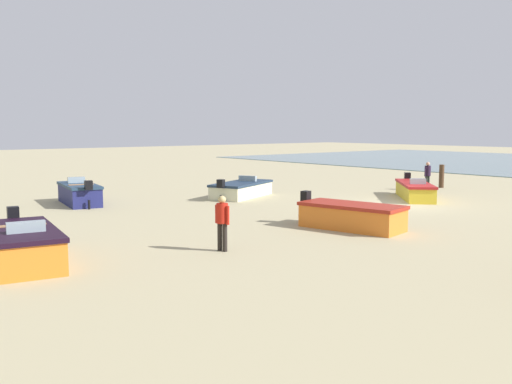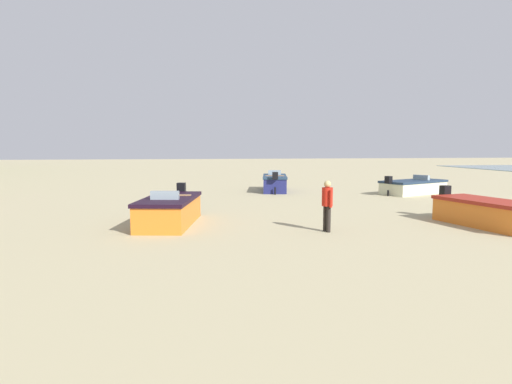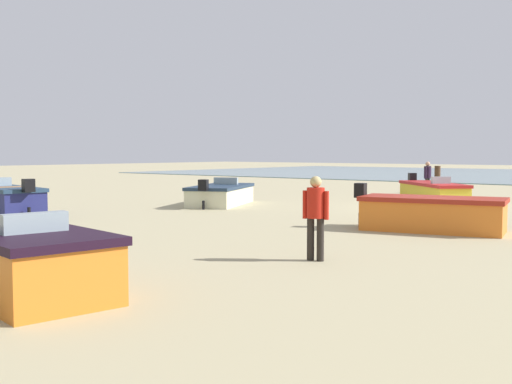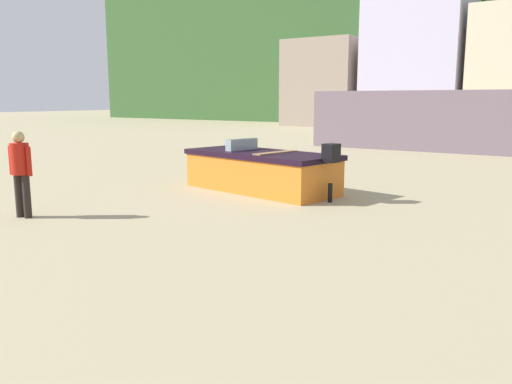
{
  "view_description": "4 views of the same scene",
  "coord_description": "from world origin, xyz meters",
  "px_view_note": "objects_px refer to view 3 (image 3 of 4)",
  "views": [
    {
      "loc": [
        -15.89,
        21.61,
        3.57
      ],
      "look_at": [
        2.73,
        6.33,
        0.82
      ],
      "focal_mm": 39.76,
      "sensor_mm": 36.0,
      "label": 1
    },
    {
      "loc": [
        -15.52,
        16.34,
        2.66
      ],
      "look_at": [
        0.62,
        13.86,
        0.93
      ],
      "focal_mm": 29.87,
      "sensor_mm": 36.0,
      "label": 2
    },
    {
      "loc": [
        -9.18,
        22.05,
        2.08
      ],
      "look_at": [
        2.38,
        7.43,
        0.87
      ],
      "focal_mm": 43.57,
      "sensor_mm": 36.0,
      "label": 3
    },
    {
      "loc": [
        6.28,
        6.61,
        2.2
      ],
      "look_at": [
        2.97,
        11.45,
        1.16
      ],
      "focal_mm": 36.84,
      "sensor_mm": 36.0,
      "label": 4
    }
  ],
  "objects_px": {
    "boat_cream_1": "(221,195)",
    "beach_walker_foreground": "(316,211)",
    "boat_orange_5": "(17,259)",
    "beach_walker_distant": "(428,175)",
    "boat_orange_3": "(432,214)",
    "boat_yellow_0": "(433,192)",
    "boat_navy_6": "(6,201)",
    "mooring_post_near_water": "(437,179)"
  },
  "relations": [
    {
      "from": "boat_yellow_0",
      "to": "boat_cream_1",
      "type": "height_order",
      "value": "boat_yellow_0"
    },
    {
      "from": "boat_orange_3",
      "to": "boat_orange_5",
      "type": "bearing_deg",
      "value": -22.79
    },
    {
      "from": "boat_orange_5",
      "to": "mooring_post_near_water",
      "type": "distance_m",
      "value": 25.6
    },
    {
      "from": "beach_walker_foreground",
      "to": "beach_walker_distant",
      "type": "xyz_separation_m",
      "value": [
        5.62,
        -18.58,
        0.0
      ]
    },
    {
      "from": "boat_orange_3",
      "to": "beach_walker_distant",
      "type": "height_order",
      "value": "beach_walker_distant"
    },
    {
      "from": "boat_yellow_0",
      "to": "boat_cream_1",
      "type": "xyz_separation_m",
      "value": [
        6.09,
        6.34,
        -0.02
      ]
    },
    {
      "from": "boat_yellow_0",
      "to": "boat_orange_3",
      "type": "xyz_separation_m",
      "value": [
        -3.71,
        9.05,
        0.04
      ]
    },
    {
      "from": "boat_navy_6",
      "to": "boat_cream_1",
      "type": "bearing_deg",
      "value": -8.72
    },
    {
      "from": "boat_cream_1",
      "to": "beach_walker_distant",
      "type": "relative_size",
      "value": 2.73
    },
    {
      "from": "boat_orange_3",
      "to": "beach_walker_foreground",
      "type": "distance_m",
      "value": 5.67
    },
    {
      "from": "boat_navy_6",
      "to": "mooring_post_near_water",
      "type": "xyz_separation_m",
      "value": [
        -6.61,
        -19.57,
        0.2
      ]
    },
    {
      "from": "boat_orange_3",
      "to": "beach_walker_distant",
      "type": "xyz_separation_m",
      "value": [
        5.59,
        -12.93,
        0.49
      ]
    },
    {
      "from": "boat_yellow_0",
      "to": "beach_walker_foreground",
      "type": "distance_m",
      "value": 15.17
    },
    {
      "from": "boat_cream_1",
      "to": "beach_walker_distant",
      "type": "distance_m",
      "value": 11.07
    },
    {
      "from": "boat_orange_3",
      "to": "mooring_post_near_water",
      "type": "xyz_separation_m",
      "value": [
        5.82,
        -14.72,
        0.23
      ]
    },
    {
      "from": "boat_yellow_0",
      "to": "boat_cream_1",
      "type": "relative_size",
      "value": 0.94
    },
    {
      "from": "boat_cream_1",
      "to": "beach_walker_foreground",
      "type": "height_order",
      "value": "beach_walker_foreground"
    },
    {
      "from": "boat_yellow_0",
      "to": "boat_orange_5",
      "type": "bearing_deg",
      "value": 50.11
    },
    {
      "from": "boat_orange_3",
      "to": "boat_orange_5",
      "type": "height_order",
      "value": "boat_orange_5"
    },
    {
      "from": "boat_yellow_0",
      "to": "mooring_post_near_water",
      "type": "bearing_deg",
      "value": -114.37
    },
    {
      "from": "boat_cream_1",
      "to": "boat_navy_6",
      "type": "distance_m",
      "value": 8.01
    },
    {
      "from": "mooring_post_near_water",
      "to": "beach_walker_distant",
      "type": "bearing_deg",
      "value": 97.34
    },
    {
      "from": "boat_cream_1",
      "to": "boat_yellow_0",
      "type": "bearing_deg",
      "value": 21.57
    },
    {
      "from": "boat_orange_5",
      "to": "beach_walker_distant",
      "type": "height_order",
      "value": "beach_walker_distant"
    },
    {
      "from": "boat_orange_5",
      "to": "boat_orange_3",
      "type": "bearing_deg",
      "value": 179.15
    },
    {
      "from": "boat_navy_6",
      "to": "mooring_post_near_water",
      "type": "distance_m",
      "value": 20.66
    },
    {
      "from": "beach_walker_distant",
      "to": "boat_orange_5",
      "type": "bearing_deg",
      "value": -169.29
    },
    {
      "from": "boat_orange_3",
      "to": "beach_walker_distant",
      "type": "relative_size",
      "value": 2.49
    },
    {
      "from": "boat_navy_6",
      "to": "beach_walker_foreground",
      "type": "xyz_separation_m",
      "value": [
        -12.46,
        0.8,
        0.46
      ]
    },
    {
      "from": "boat_yellow_0",
      "to": "beach_walker_distant",
      "type": "relative_size",
      "value": 2.56
    },
    {
      "from": "mooring_post_near_water",
      "to": "boat_cream_1",
      "type": "bearing_deg",
      "value": 71.68
    },
    {
      "from": "boat_yellow_0",
      "to": "boat_orange_3",
      "type": "distance_m",
      "value": 9.78
    },
    {
      "from": "boat_cream_1",
      "to": "boat_orange_3",
      "type": "height_order",
      "value": "boat_orange_3"
    },
    {
      "from": "beach_walker_foreground",
      "to": "beach_walker_distant",
      "type": "relative_size",
      "value": 1.0
    },
    {
      "from": "boat_cream_1",
      "to": "boat_orange_3",
      "type": "distance_m",
      "value": 10.17
    },
    {
      "from": "boat_cream_1",
      "to": "mooring_post_near_water",
      "type": "height_order",
      "value": "mooring_post_near_water"
    },
    {
      "from": "boat_orange_5",
      "to": "mooring_post_near_water",
      "type": "xyz_separation_m",
      "value": [
        3.78,
        -25.32,
        0.2
      ]
    },
    {
      "from": "boat_cream_1",
      "to": "beach_walker_foreground",
      "type": "distance_m",
      "value": 12.91
    },
    {
      "from": "boat_orange_3",
      "to": "boat_cream_1",
      "type": "bearing_deg",
      "value": -117.37
    },
    {
      "from": "boat_yellow_0",
      "to": "beach_walker_foreground",
      "type": "height_order",
      "value": "beach_walker_foreground"
    },
    {
      "from": "boat_navy_6",
      "to": "beach_walker_distant",
      "type": "bearing_deg",
      "value": -10.56
    },
    {
      "from": "beach_walker_foreground",
      "to": "boat_cream_1",
      "type": "bearing_deg",
      "value": 128.65
    }
  ]
}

